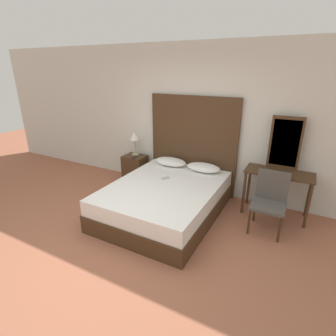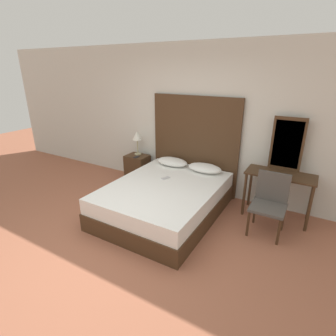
{
  "view_description": "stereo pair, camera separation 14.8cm",
  "coord_description": "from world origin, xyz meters",
  "px_view_note": "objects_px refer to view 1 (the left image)",
  "views": [
    {
      "loc": [
        1.92,
        -2.22,
        2.27
      ],
      "look_at": [
        0.08,
        1.21,
        0.77
      ],
      "focal_mm": 28.0,
      "sensor_mm": 36.0,
      "label": 1
    },
    {
      "loc": [
        2.05,
        -2.15,
        2.27
      ],
      "look_at": [
        0.08,
        1.21,
        0.77
      ],
      "focal_mm": 28.0,
      "sensor_mm": 36.0,
      "label": 2
    }
  ],
  "objects_px": {
    "bed": "(165,199)",
    "phone_on_nightstand": "(134,157)",
    "vanity_desk": "(278,180)",
    "phone_on_bed": "(165,178)",
    "nightstand": "(135,169)",
    "table_lamp": "(135,137)",
    "chair": "(270,198)"
  },
  "relations": [
    {
      "from": "bed",
      "to": "phone_on_nightstand",
      "type": "relative_size",
      "value": 14.05
    },
    {
      "from": "vanity_desk",
      "to": "phone_on_bed",
      "type": "bearing_deg",
      "value": -161.34
    },
    {
      "from": "bed",
      "to": "vanity_desk",
      "type": "height_order",
      "value": "vanity_desk"
    },
    {
      "from": "nightstand",
      "to": "table_lamp",
      "type": "relative_size",
      "value": 1.16
    },
    {
      "from": "phone_on_bed",
      "to": "vanity_desk",
      "type": "relative_size",
      "value": 0.16
    },
    {
      "from": "table_lamp",
      "to": "chair",
      "type": "distance_m",
      "value": 2.86
    },
    {
      "from": "bed",
      "to": "chair",
      "type": "xyz_separation_m",
      "value": [
        1.55,
        0.35,
        0.24
      ]
    },
    {
      "from": "phone_on_nightstand",
      "to": "vanity_desk",
      "type": "xyz_separation_m",
      "value": [
        2.72,
        0.04,
        0.04
      ]
    },
    {
      "from": "bed",
      "to": "phone_on_nightstand",
      "type": "bearing_deg",
      "value": 145.63
    },
    {
      "from": "phone_on_bed",
      "to": "phone_on_nightstand",
      "type": "relative_size",
      "value": 1.09
    },
    {
      "from": "chair",
      "to": "vanity_desk",
      "type": "bearing_deg",
      "value": 84.58
    },
    {
      "from": "phone_on_bed",
      "to": "nightstand",
      "type": "xyz_separation_m",
      "value": [
        -1.07,
        0.63,
        -0.24
      ]
    },
    {
      "from": "vanity_desk",
      "to": "chair",
      "type": "relative_size",
      "value": 1.15
    },
    {
      "from": "nightstand",
      "to": "phone_on_nightstand",
      "type": "bearing_deg",
      "value": -57.28
    },
    {
      "from": "nightstand",
      "to": "table_lamp",
      "type": "xyz_separation_m",
      "value": [
        -0.03,
        0.07,
        0.66
      ]
    },
    {
      "from": "bed",
      "to": "phone_on_bed",
      "type": "height_order",
      "value": "phone_on_bed"
    },
    {
      "from": "phone_on_nightstand",
      "to": "table_lamp",
      "type": "bearing_deg",
      "value": 117.89
    },
    {
      "from": "phone_on_bed",
      "to": "chair",
      "type": "xyz_separation_m",
      "value": [
        1.66,
        0.12,
        -0.03
      ]
    },
    {
      "from": "table_lamp",
      "to": "vanity_desk",
      "type": "xyz_separation_m",
      "value": [
        2.81,
        -0.13,
        -0.33
      ]
    },
    {
      "from": "nightstand",
      "to": "chair",
      "type": "distance_m",
      "value": 2.79
    },
    {
      "from": "bed",
      "to": "vanity_desk",
      "type": "xyz_separation_m",
      "value": [
        1.59,
        0.81,
        0.36
      ]
    },
    {
      "from": "bed",
      "to": "nightstand",
      "type": "xyz_separation_m",
      "value": [
        -1.19,
        0.86,
        0.03
      ]
    },
    {
      "from": "nightstand",
      "to": "table_lamp",
      "type": "height_order",
      "value": "table_lamp"
    },
    {
      "from": "table_lamp",
      "to": "phone_on_nightstand",
      "type": "height_order",
      "value": "table_lamp"
    },
    {
      "from": "phone_on_nightstand",
      "to": "vanity_desk",
      "type": "relative_size",
      "value": 0.15
    },
    {
      "from": "bed",
      "to": "table_lamp",
      "type": "xyz_separation_m",
      "value": [
        -1.22,
        0.94,
        0.69
      ]
    },
    {
      "from": "nightstand",
      "to": "phone_on_nightstand",
      "type": "height_order",
      "value": "phone_on_nightstand"
    },
    {
      "from": "nightstand",
      "to": "vanity_desk",
      "type": "height_order",
      "value": "vanity_desk"
    },
    {
      "from": "bed",
      "to": "table_lamp",
      "type": "bearing_deg",
      "value": 142.4
    },
    {
      "from": "phone_on_nightstand",
      "to": "bed",
      "type": "bearing_deg",
      "value": -34.37
    },
    {
      "from": "table_lamp",
      "to": "chair",
      "type": "height_order",
      "value": "table_lamp"
    },
    {
      "from": "phone_on_bed",
      "to": "vanity_desk",
      "type": "height_order",
      "value": "vanity_desk"
    }
  ]
}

